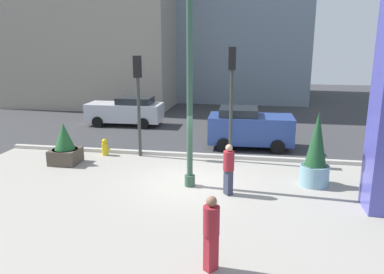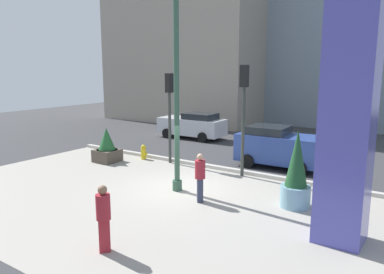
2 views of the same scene
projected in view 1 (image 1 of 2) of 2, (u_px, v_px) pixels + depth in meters
name	position (u px, v px, depth m)	size (l,w,h in m)	color
ground_plane	(207.00, 152.00, 17.54)	(60.00, 60.00, 0.00)	#38383A
plaza_pavement	(181.00, 205.00, 11.81)	(18.00, 10.00, 0.02)	#9E998E
curb_strip	(204.00, 156.00, 16.68)	(18.00, 0.24, 0.16)	#B7B2A8
lamp_post	(190.00, 82.00, 12.52)	(0.44, 0.44, 7.40)	#335642
potted_plant_curbside	(316.00, 154.00, 13.21)	(1.00, 1.00, 2.61)	#7AA8B7
potted_plant_mid_plaza	(65.00, 146.00, 15.68)	(1.09, 1.09, 1.70)	#4C4238
fire_hydrant	(105.00, 147.00, 16.91)	(0.36, 0.26, 0.75)	gold
traffic_light_far_side	(138.00, 89.00, 16.20)	(0.28, 0.42, 4.32)	#333833
traffic_light_corner	(232.00, 86.00, 15.42)	(0.28, 0.42, 4.69)	#333833
car_far_lane	(249.00, 128.00, 18.05)	(3.95, 2.21, 1.90)	#2D4793
car_passing_lane	(126.00, 111.00, 22.90)	(4.47, 2.02, 1.70)	silver
pedestrian_on_sidewalk	(211.00, 230.00, 8.24)	(0.51, 0.51, 1.75)	maroon
pedestrian_by_curb	(229.00, 167.00, 12.42)	(0.50, 0.50, 1.71)	#33384C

